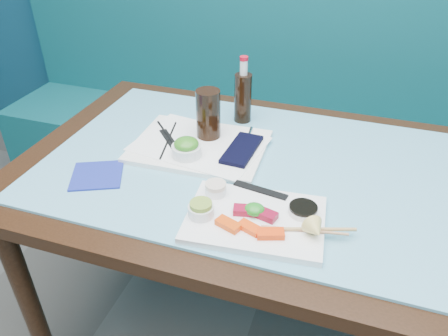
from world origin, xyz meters
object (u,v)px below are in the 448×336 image
(seaweed_bowl, at_px, (187,151))
(cola_bottle_body, at_px, (243,98))
(blue_napkin, at_px, (97,175))
(booth_bench, at_px, (299,142))
(serving_tray, at_px, (200,146))
(sashimi_plate, at_px, (255,219))
(cola_glass, at_px, (208,114))
(dining_table, at_px, (256,191))

(seaweed_bowl, xyz_separation_m, cola_bottle_body, (0.08, 0.30, 0.05))
(seaweed_bowl, bearing_deg, blue_napkin, -143.01)
(cola_bottle_body, bearing_deg, booth_bench, 78.09)
(serving_tray, xyz_separation_m, blue_napkin, (-0.22, -0.23, -0.00))
(booth_bench, xyz_separation_m, serving_tray, (-0.19, -0.80, 0.39))
(blue_napkin, bearing_deg, cola_bottle_body, 57.52)
(sashimi_plate, bearing_deg, seaweed_bowl, 136.57)
(booth_bench, relative_size, seaweed_bowl, 34.50)
(booth_bench, height_order, cola_glass, booth_bench)
(booth_bench, height_order, blue_napkin, booth_bench)
(sashimi_plate, relative_size, cola_bottle_body, 1.99)
(dining_table, distance_m, blue_napkin, 0.46)
(dining_table, relative_size, cola_glass, 9.10)
(booth_bench, height_order, dining_table, booth_bench)
(sashimi_plate, xyz_separation_m, cola_bottle_body, (-0.18, 0.50, 0.07))
(seaweed_bowl, bearing_deg, serving_tray, 82.41)
(sashimi_plate, height_order, serving_tray, sashimi_plate)
(seaweed_bowl, bearing_deg, sashimi_plate, -37.84)
(blue_napkin, bearing_deg, seaweed_bowl, 36.99)
(sashimi_plate, height_order, cola_bottle_body, cola_bottle_body)
(cola_bottle_body, bearing_deg, cola_glass, -110.18)
(dining_table, bearing_deg, cola_glass, 153.66)
(dining_table, distance_m, sashimi_plate, 0.27)
(dining_table, height_order, serving_tray, serving_tray)
(dining_table, height_order, cola_glass, cola_glass)
(cola_glass, bearing_deg, sashimi_plate, -54.05)
(dining_table, distance_m, seaweed_bowl, 0.24)
(dining_table, xyz_separation_m, sashimi_plate, (0.06, -0.24, 0.10))
(serving_tray, bearing_deg, seaweed_bowl, -99.61)
(booth_bench, distance_m, dining_table, 0.89)
(cola_bottle_body, distance_m, blue_napkin, 0.54)
(booth_bench, bearing_deg, seaweed_bowl, -103.06)
(sashimi_plate, distance_m, cola_glass, 0.42)
(cola_glass, xyz_separation_m, blue_napkin, (-0.23, -0.29, -0.09))
(serving_tray, distance_m, cola_glass, 0.10)
(cola_glass, bearing_deg, dining_table, -26.34)
(booth_bench, xyz_separation_m, cola_bottle_body, (-0.12, -0.58, 0.47))
(serving_tray, height_order, cola_glass, cola_glass)
(sashimi_plate, xyz_separation_m, cola_glass, (-0.24, 0.33, 0.08))
(seaweed_bowl, relative_size, cola_glass, 0.57)
(dining_table, xyz_separation_m, cola_glass, (-0.18, 0.09, 0.18))
(sashimi_plate, distance_m, serving_tray, 0.38)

